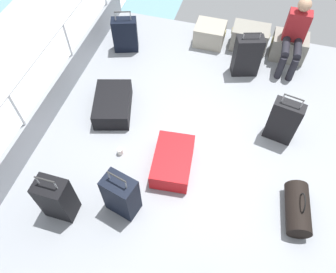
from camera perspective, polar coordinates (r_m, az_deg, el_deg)
ground_plane at (r=4.66m, az=5.35°, el=-0.78°), size 4.40×5.20×0.06m
gunwale_port at (r=5.09m, az=-19.08°, el=6.41°), size 0.06×5.20×0.45m
railing_port at (r=4.72m, az=-20.91°, el=10.90°), size 0.04×4.20×1.02m
cargo_crate_0 at (r=6.03m, az=7.28°, el=17.29°), size 0.54×0.46×0.35m
cargo_crate_1 at (r=6.04m, az=14.03°, el=16.37°), size 0.65×0.41×0.39m
cargo_crate_2 at (r=6.03m, az=20.26°, el=14.46°), size 0.60×0.42×0.41m
passenger_seated at (r=5.66m, az=21.27°, el=16.25°), size 0.34×0.66×1.11m
suitcase_0 at (r=4.27m, az=0.82°, el=-4.33°), size 0.55×0.78×0.27m
suitcase_1 at (r=4.91m, az=-9.58°, el=5.55°), size 0.70×0.88×0.27m
suitcase_2 at (r=4.64m, az=19.41°, el=2.50°), size 0.42×0.25×0.82m
suitcase_3 at (r=4.01m, az=-18.82°, el=-10.19°), size 0.36×0.26×0.79m
suitcase_4 at (r=3.87m, az=-8.13°, el=-10.10°), size 0.42×0.33×0.77m
suitcase_6 at (r=5.82m, az=-7.47°, el=17.12°), size 0.45×0.33×0.74m
suitcase_7 at (r=5.43m, az=13.58°, el=13.46°), size 0.46×0.34×0.78m
duffel_bag at (r=4.24m, az=21.65°, el=-11.60°), size 0.35×0.65×0.41m
paper_cup at (r=4.49m, az=-8.35°, el=-2.57°), size 0.08×0.08×0.10m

